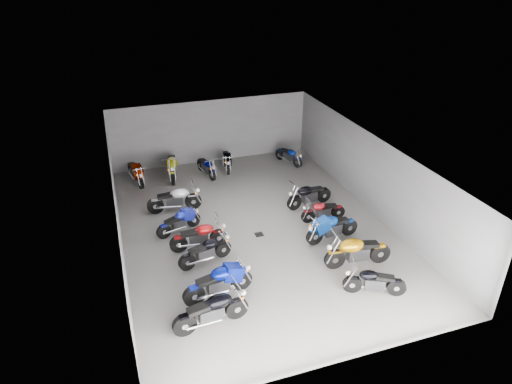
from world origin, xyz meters
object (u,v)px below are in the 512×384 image
motorcycle_right_b (357,251)px  motorcycle_back_c (207,167)px  motorcycle_right_e (309,195)px  motorcycle_left_a (212,311)px  motorcycle_left_e (179,222)px  motorcycle_back_b (172,166)px  motorcycle_right_d (323,211)px  motorcycle_right_c (332,228)px  motorcycle_back_d (227,160)px  motorcycle_left_c (206,251)px  motorcycle_left_d (199,236)px  drain_grate (259,234)px  motorcycle_right_a (374,281)px  motorcycle_left_f (175,199)px  motorcycle_left_b (219,282)px  motorcycle_back_a (135,172)px  motorcycle_back_f (289,155)px

motorcycle_right_b → motorcycle_back_c: (-3.21, 8.69, -0.11)m
motorcycle_right_e → motorcycle_left_a: bearing=126.2°
motorcycle_left_e → motorcycle_back_b: bearing=152.1°
motorcycle_right_d → motorcycle_left_e: bearing=83.2°
motorcycle_right_c → motorcycle_back_d: size_ratio=1.10×
motorcycle_left_c → motorcycle_left_d: (-0.02, 0.94, 0.03)m
drain_grate → motorcycle_right_a: motorcycle_right_a is taller
motorcycle_left_d → motorcycle_back_b: motorcycle_back_b is taller
motorcycle_left_a → motorcycle_back_b: (0.55, 10.23, 0.03)m
motorcycle_left_f → motorcycle_back_d: motorcycle_left_f is taller
motorcycle_right_a → motorcycle_right_e: 5.86m
motorcycle_left_e → motorcycle_left_b: bearing=-14.5°
motorcycle_left_a → motorcycle_right_e: 7.89m
drain_grate → motorcycle_right_b: bearing=-48.7°
motorcycle_left_b → motorcycle_right_b: (4.85, 0.09, 0.02)m
motorcycle_left_e → motorcycle_left_d: bearing=-0.9°
drain_grate → motorcycle_left_b: motorcycle_left_b is taller
drain_grate → motorcycle_left_a: bearing=-124.4°
motorcycle_left_a → motorcycle_right_b: bearing=96.3°
motorcycle_right_a → motorcycle_back_a: bearing=55.7°
motorcycle_left_e → motorcycle_right_d: bearing=58.6°
motorcycle_left_c → motorcycle_back_c: size_ratio=1.03×
motorcycle_left_e → motorcycle_right_c: (5.27, -2.34, 0.07)m
motorcycle_right_b → motorcycle_right_a: bearing=176.9°
motorcycle_left_a → motorcycle_right_e: motorcycle_left_a is taller
motorcycle_left_e → motorcycle_right_d: motorcycle_left_e is taller
motorcycle_right_a → motorcycle_back_c: motorcycle_right_a is taller
motorcycle_back_c → motorcycle_right_a: bearing=94.3°
drain_grate → motorcycle_left_f: size_ratio=0.14×
motorcycle_back_f → motorcycle_back_a: bearing=-23.3°
motorcycle_left_b → motorcycle_back_c: size_ratio=1.20×
drain_grate → motorcycle_left_e: (-2.83, 1.17, 0.45)m
motorcycle_left_e → motorcycle_back_d: 6.05m
drain_grate → motorcycle_left_a: size_ratio=0.14×
drain_grate → motorcycle_back_d: bearing=86.0°
motorcycle_left_e → motorcycle_back_a: (-1.17, 4.96, 0.07)m
motorcycle_right_c → motorcycle_right_a: bearing=170.7°
motorcycle_left_a → motorcycle_right_a: size_ratio=1.25×
motorcycle_back_d → motorcycle_right_a: bearing=109.6°
motorcycle_left_c → motorcycle_back_d: 7.86m
motorcycle_right_d → motorcycle_left_b: bearing=125.0°
motorcycle_right_c → motorcycle_back_a: size_ratio=1.01×
drain_grate → motorcycle_right_c: 2.76m
motorcycle_left_f → motorcycle_right_e: 5.59m
motorcycle_left_a → motorcycle_back_a: bearing=179.6°
motorcycle_right_e → motorcycle_left_c: bearing=108.0°
motorcycle_right_b → motorcycle_right_c: size_ratio=1.09×
motorcycle_back_c → motorcycle_back_d: 1.21m
motorcycle_left_c → motorcycle_left_d: 0.94m
motorcycle_back_f → motorcycle_right_a: bearing=61.2°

